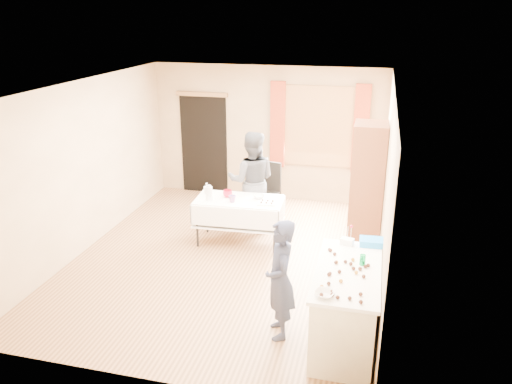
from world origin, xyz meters
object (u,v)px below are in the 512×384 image
(party_table, at_px, (239,217))
(girl, at_px, (280,280))
(chair, at_px, (266,202))
(woman, at_px, (252,181))
(cabinet, at_px, (367,187))
(counter, at_px, (346,306))

(party_table, distance_m, girl, 2.52)
(chair, bearing_deg, girl, -59.90)
(woman, bearing_deg, chair, -118.06)
(chair, relative_size, girl, 0.71)
(woman, bearing_deg, cabinet, 161.28)
(counter, height_order, chair, chair)
(party_table, bearing_deg, girl, -66.64)
(cabinet, height_order, girl, cabinet)
(counter, xyz_separation_m, chair, (-1.66, 3.30, -0.15))
(party_table, xyz_separation_m, chair, (0.19, 1.11, -0.14))
(party_table, relative_size, woman, 0.84)
(girl, bearing_deg, counter, 74.43)
(chair, bearing_deg, woman, -92.80)
(party_table, distance_m, chair, 1.13)
(party_table, height_order, girl, girl)
(cabinet, height_order, chair, cabinet)
(counter, bearing_deg, woman, 122.55)
(cabinet, bearing_deg, chair, 157.29)
(cabinet, distance_m, party_table, 2.06)
(cabinet, xyz_separation_m, counter, (-0.10, -2.56, -0.54))
(woman, bearing_deg, party_table, 75.29)
(counter, height_order, woman, woman)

